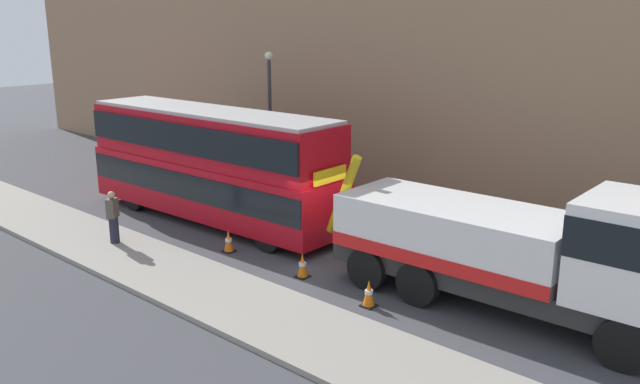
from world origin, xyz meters
name	(u,v)px	position (x,y,z in m)	size (l,w,h in m)	color
ground_plane	(340,261)	(0.00, 0.00, 0.00)	(120.00, 120.00, 0.00)	#424247
near_kerb	(236,302)	(0.00, -4.20, 0.07)	(60.00, 2.80, 0.15)	gray
recovery_tow_truck	(521,248)	(5.64, 0.10, 1.76)	(10.18, 2.89, 3.67)	#2D2D2D
double_decker_bus	(211,161)	(-6.15, 0.08, 2.23)	(11.10, 2.86, 4.06)	#B70C19
pedestrian_onlooker	(113,218)	(-6.25, -3.88, 0.99)	(0.43, 0.48, 1.71)	#232333
traffic_cone_near_bus	(229,242)	(-3.16, -1.73, 0.34)	(0.36, 0.36, 0.72)	orange
traffic_cone_midway	(302,266)	(0.01, -1.70, 0.34)	(0.36, 0.36, 0.72)	orange
traffic_cone_near_truck	(369,294)	(2.62, -1.99, 0.34)	(0.36, 0.36, 0.72)	orange
street_lamp	(270,109)	(-7.84, 4.68, 3.47)	(0.36, 0.36, 5.83)	#38383D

